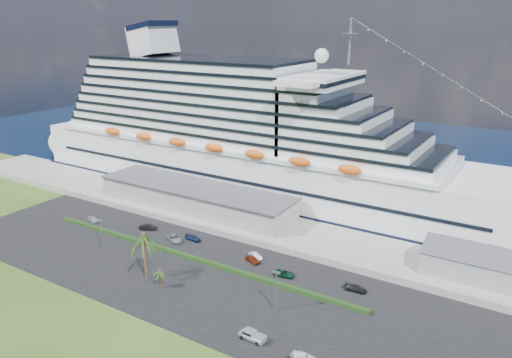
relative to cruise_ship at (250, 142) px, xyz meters
The scene contains 21 objects.
ground 69.56m from the cruise_ship, 71.40° to the right, with size 420.00×420.00×0.00m, color #314B19.
asphalt_lot 59.58m from the cruise_ship, 67.89° to the right, with size 140.00×38.00×0.12m, color black.
wharf 35.90m from the cruise_ship, 48.10° to the right, with size 240.00×20.00×1.80m, color gray.
water 71.40m from the cruise_ship, 71.93° to the left, with size 420.00×160.00×0.02m, color black.
cruise_ship is the anchor object (origin of this frame).
terminal_building 26.92m from the cruise_ship, 98.22° to the right, with size 61.00×15.00×6.30m.
port_shed 78.32m from the cruise_ship, 18.08° to the right, with size 24.00×12.31×7.37m.
hedge 52.41m from the cruise_ship, 74.26° to the right, with size 88.00×1.10×0.90m, color black.
lamp_post_left 57.50m from the cruise_ship, 96.59° to the right, with size 1.60×0.35×8.27m.
lamp_post_right 70.64m from the cruise_ship, 53.44° to the right, with size 1.60×0.35×8.27m.
palm_tall 61.56m from the cruise_ship, 79.12° to the right, with size 8.82×8.82×11.13m.
palm_short 65.13m from the cruise_ship, 74.52° to the right, with size 3.53×3.53×4.56m.
parked_car_0 52.56m from the cruise_ship, 117.55° to the right, with size 1.68×4.18×1.42m, color silver.
parked_car_1 44.08m from the cruise_ship, 98.96° to the right, with size 1.61×4.63×1.53m, color black.
parked_car_2 45.42m from the cruise_ship, 84.33° to the right, with size 2.39×5.18×1.44m, color gray.
parked_car_3 43.32m from the cruise_ship, 78.60° to the right, with size 1.82×4.48×1.30m, color #111F3C.
parked_car_4 52.23m from the cruise_ship, 56.85° to the right, with size 1.69×4.21×1.43m, color maroon.
parked_car_5 50.31m from the cruise_ship, 56.09° to the right, with size 1.36×3.89×1.28m, color #B9BBC1.
parked_car_6 59.09m from the cruise_ship, 50.00° to the right, with size 2.14×4.65×1.29m, color #0E3A25.
parked_car_7 68.25m from the cruise_ship, 38.42° to the right, with size 1.88×4.63×1.34m, color black.
pickup_truck 80.44m from the cruise_ship, 57.28° to the right, with size 5.03×2.01×1.76m.
Camera 1 is at (61.00, -65.23, 53.67)m, focal length 35.00 mm.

